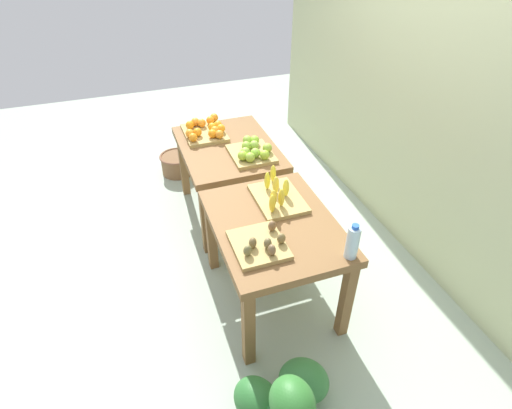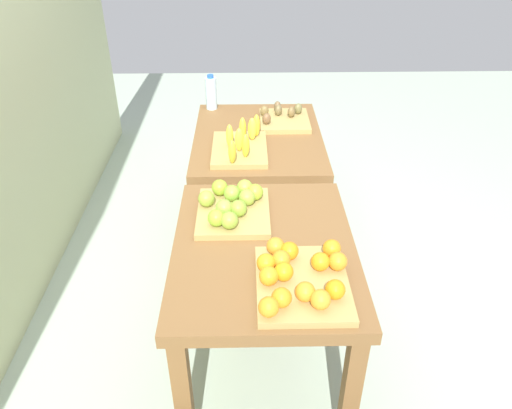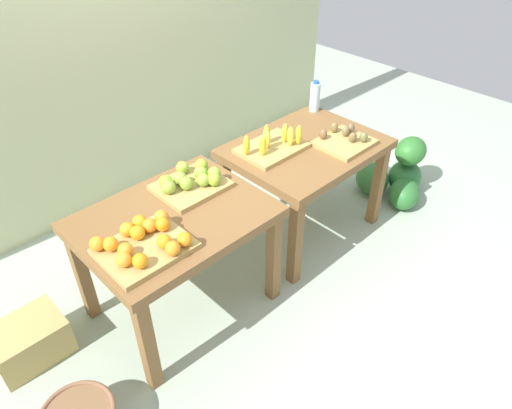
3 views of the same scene
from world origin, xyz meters
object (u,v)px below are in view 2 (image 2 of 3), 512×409
water_bottle (211,93)px  banana_crate (241,145)px  watermelon_pile (286,149)px  apple_bin (232,206)px  display_table_left (264,263)px  kiwi_bin (283,118)px  orange_bin (300,277)px  display_table_right (258,150)px

water_bottle → banana_crate: bearing=-163.0°
watermelon_pile → apple_bin: bearing=167.2°
display_table_left → banana_crate: size_ratio=2.34×
banana_crate → display_table_left: bearing=-173.2°
apple_bin → kiwi_bin: bearing=-16.3°
orange_bin → watermelon_pile: orange_bin is taller
kiwi_bin → water_bottle: (0.25, 0.48, 0.09)m
display_table_right → water_bottle: bearing=34.9°
apple_bin → watermelon_pile: apple_bin is taller
apple_bin → kiwi_bin: 1.12m
display_table_right → orange_bin: orange_bin is taller
apple_bin → orange_bin: bearing=-152.0°
orange_bin → kiwi_bin: 1.59m
orange_bin → banana_crate: banana_crate is taller
display_table_right → watermelon_pile: 1.03m
display_table_left → water_bottle: size_ratio=4.31×
display_table_left → kiwi_bin: kiwi_bin is taller
display_table_left → apple_bin: (0.24, 0.14, 0.15)m
banana_crate → watermelon_pile: 1.32m
orange_bin → water_bottle: 1.89m
orange_bin → water_bottle: water_bottle is taller
display_table_right → orange_bin: bearing=-174.7°
display_table_left → banana_crate: 0.92m
display_table_right → orange_bin: 1.40m
kiwi_bin → apple_bin: bearing=163.7°
apple_bin → water_bottle: water_bottle is taller
display_table_left → orange_bin: size_ratio=2.31×
apple_bin → banana_crate: banana_crate is taller
apple_bin → watermelon_pile: 1.91m
kiwi_bin → banana_crate: bearing=146.6°
kiwi_bin → watermelon_pile: bearing=-7.3°
kiwi_bin → display_table_left: bearing=172.6°
orange_bin → water_bottle: bearing=13.5°
display_table_right → orange_bin: size_ratio=2.31×
apple_bin → banana_crate: size_ratio=0.90×
display_table_left → display_table_right: size_ratio=1.00×
banana_crate → kiwi_bin: bearing=-33.4°
display_table_left → display_table_right: same height
display_table_right → water_bottle: 0.59m
display_table_left → apple_bin: bearing=30.4°
water_bottle → watermelon_pile: water_bottle is taller
display_table_right → kiwi_bin: size_ratio=2.89×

